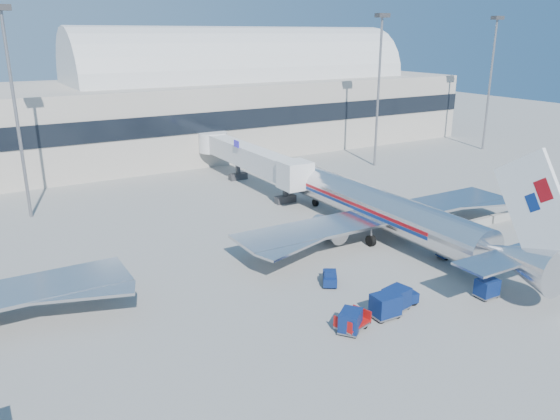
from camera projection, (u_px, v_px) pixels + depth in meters
ground at (330, 275)px, 46.82m from camera, size 260.00×260.00×0.00m
terminal at (47, 117)px, 83.79m from camera, size 170.00×28.15×21.00m
airliner_main at (386, 211)px, 54.44m from camera, size 32.00×37.26×12.07m
jetbridge_near at (245, 155)px, 74.53m from camera, size 4.40×27.50×6.25m
mast_west at (12, 83)px, 57.18m from camera, size 2.00×1.20×22.60m
mast_east at (380, 69)px, 81.34m from camera, size 2.00×1.20×22.60m
mast_far_east at (492, 64)px, 93.42m from camera, size 2.00×1.20×22.60m
barrier_near at (459, 228)px, 57.01m from camera, size 3.00×0.55×0.90m
barrier_mid at (481, 222)px, 58.61m from camera, size 3.00×0.55×0.90m
barrier_far at (501, 217)px, 60.20m from camera, size 3.00×0.55×0.90m
tug_lead at (401, 297)px, 41.46m from camera, size 2.50×1.42×1.56m
tug_right at (449, 250)px, 50.43m from camera, size 2.54×1.49×1.57m
tug_left at (330, 277)px, 44.86m from camera, size 2.16×2.48×1.45m
cart_train_a at (396, 298)px, 40.70m from camera, size 2.24×1.87×1.75m
cart_train_b at (385, 305)px, 39.60m from camera, size 2.09×1.62×1.81m
cart_train_c at (350, 321)px, 37.67m from camera, size 2.28×2.20×1.60m
cart_solo_near at (487, 288)px, 42.67m from camera, size 1.74×1.33×1.52m
cart_solo_far at (542, 256)px, 48.39m from camera, size 2.32×2.00×1.74m
cart_open_red at (352, 324)px, 38.11m from camera, size 2.66×2.18×0.62m
ramp_worker at (543, 262)px, 47.44m from camera, size 0.46×0.65×1.70m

